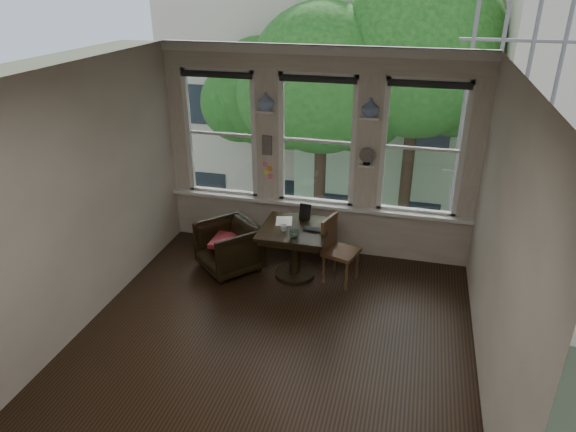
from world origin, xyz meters
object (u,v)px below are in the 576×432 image
(side_chair_right, at_px, (341,251))
(laptop, at_px, (313,231))
(table, at_px, (295,252))
(armchair_left, at_px, (229,247))
(mug, at_px, (284,228))

(side_chair_right, distance_m, laptop, 0.49)
(table, height_order, armchair_left, table)
(mug, bearing_deg, armchair_left, 175.14)
(table, distance_m, laptop, 0.47)
(armchair_left, height_order, laptop, laptop)
(table, bearing_deg, mug, -133.12)
(armchair_left, bearing_deg, laptop, 42.14)
(side_chair_right, height_order, mug, side_chair_right)
(armchair_left, relative_size, laptop, 2.54)
(armchair_left, distance_m, laptop, 1.27)
(table, relative_size, armchair_left, 1.16)
(laptop, bearing_deg, side_chair_right, 16.84)
(side_chair_right, bearing_deg, table, 108.65)
(table, relative_size, mug, 9.96)
(laptop, distance_m, mug, 0.39)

